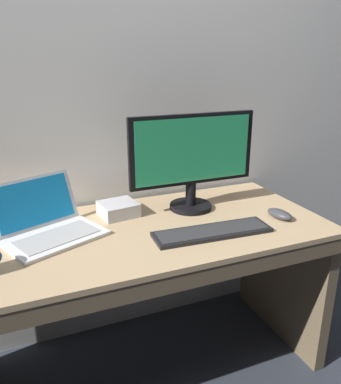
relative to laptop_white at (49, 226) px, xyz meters
The scene contains 8 objects.
ground_plane 0.83m from the laptop_white, 12.20° to the right, with size 14.00×14.00×0.00m, color #2D333D.
back_wall 0.83m from the laptop_white, 39.55° to the left, with size 4.45×0.04×2.83m, color silver.
desk 0.48m from the laptop_white, 13.72° to the right, with size 1.46×0.69×0.70m.
laptop_white is the anchor object (origin of this frame).
external_monitor 0.65m from the laptop_white, ahead, with size 0.57×0.19×0.43m.
wired_keyboard 0.63m from the laptop_white, 21.28° to the right, with size 0.47×0.16×0.02m.
computer_mouse 0.95m from the laptop_white, 12.38° to the right, with size 0.06×0.12×0.04m, color #38383D.
external_drive_box 0.31m from the laptop_white, 17.34° to the left, with size 0.15×0.14×0.06m, color silver.
Camera 1 is at (-0.47, -1.37, 1.36)m, focal length 36.73 mm.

